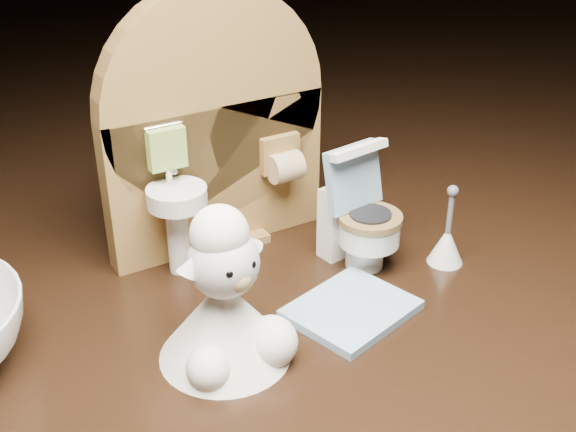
{
  "coord_description": "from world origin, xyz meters",
  "views": [
    {
      "loc": [
        -0.16,
        -0.28,
        0.22
      ],
      "look_at": [
        0.01,
        -0.0,
        0.05
      ],
      "focal_mm": 45.0,
      "sensor_mm": 36.0,
      "label": 1
    }
  ],
  "objects": [
    {
      "name": "toilet_brush",
      "position": [
        0.1,
        -0.02,
        0.01
      ],
      "size": [
        0.02,
        0.02,
        0.05
      ],
      "color": "white",
      "rests_on": "ground"
    },
    {
      "name": "backdrop_panel",
      "position": [
        -0.0,
        0.06,
        0.07
      ],
      "size": [
        0.13,
        0.05,
        0.15
      ],
      "color": "olive",
      "rests_on": "ground"
    },
    {
      "name": "plush_lamb",
      "position": [
        -0.04,
        -0.03,
        0.03
      ],
      "size": [
        0.06,
        0.06,
        0.08
      ],
      "rotation": [
        0.0,
        0.0,
        0.13
      ],
      "color": "white",
      "rests_on": "ground"
    },
    {
      "name": "toy_toilet",
      "position": [
        0.06,
        0.01,
        0.03
      ],
      "size": [
        0.04,
        0.05,
        0.07
      ],
      "rotation": [
        0.0,
        0.0,
        0.14
      ],
      "color": "white",
      "rests_on": "ground"
    },
    {
      "name": "bath_mat",
      "position": [
        0.03,
        -0.04,
        0.0
      ],
      "size": [
        0.07,
        0.06,
        0.0
      ],
      "primitive_type": "cube",
      "rotation": [
        0.0,
        0.0,
        0.26
      ],
      "color": "#80A5C0",
      "rests_on": "ground"
    }
  ]
}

